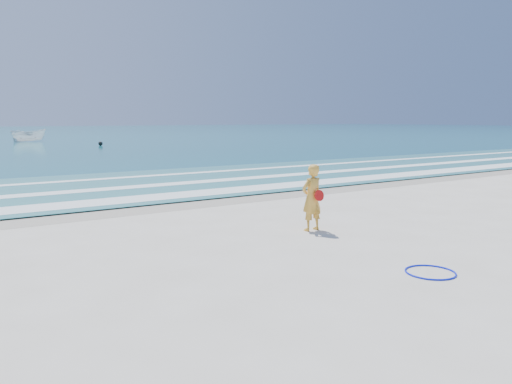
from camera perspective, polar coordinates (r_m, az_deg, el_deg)
ground at (r=8.76m, az=14.71°, el=-9.68°), size 400.00×400.00×0.00m
wet_sand at (r=16.02m, az=-10.03°, el=-1.38°), size 400.00×2.40×0.00m
shallow at (r=20.65m, az=-15.61°, el=0.72°), size 400.00×10.00×0.01m
foam_near at (r=17.20m, az=-11.77°, el=-0.60°), size 400.00×1.40×0.01m
foam_mid at (r=19.89m, az=-14.90°, el=0.49°), size 400.00×0.90×0.01m
foam_far at (r=23.02m, az=-17.55°, el=1.41°), size 400.00×0.60×0.01m
hoop at (r=9.34m, az=19.30°, el=-8.65°), size 1.15×1.15×0.03m
boat at (r=64.52m, az=-24.53°, el=5.90°), size 3.88×1.49×1.49m
buoy at (r=52.45m, az=-17.35°, el=5.31°), size 0.43×0.43×0.43m
woman at (r=12.02m, az=6.40°, el=-0.65°), size 0.61×0.43×1.61m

